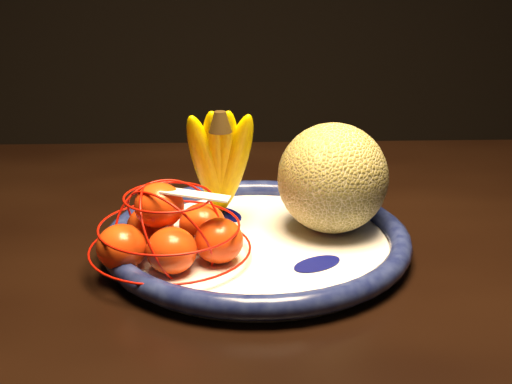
{
  "coord_description": "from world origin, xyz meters",
  "views": [
    {
      "loc": [
        -0.28,
        -0.72,
        1.07
      ],
      "look_at": [
        -0.21,
        0.04,
        0.79
      ],
      "focal_mm": 50.0,
      "sensor_mm": 36.0,
      "label": 1
    }
  ],
  "objects": [
    {
      "name": "fruit_bowl",
      "position": [
        -0.21,
        0.03,
        0.74
      ],
      "size": [
        0.35,
        0.35,
        0.03
      ],
      "rotation": [
        0.0,
        0.0,
        -0.09
      ],
      "color": "white",
      "rests_on": "dining_table"
    },
    {
      "name": "price_tag",
      "position": [
        -0.27,
        -0.02,
        0.81
      ],
      "size": [
        0.08,
        0.04,
        0.01
      ],
      "primitive_type": "cube",
      "rotation": [
        -0.14,
        0.1,
        -0.21
      ],
      "color": "white",
      "rests_on": "mandarin_bag"
    },
    {
      "name": "cantaloupe",
      "position": [
        -0.11,
        0.06,
        0.8
      ],
      "size": [
        0.13,
        0.13,
        0.13
      ],
      "primitive_type": "sphere",
      "color": "olive",
      "rests_on": "fruit_bowl"
    },
    {
      "name": "banana_bunch",
      "position": [
        -0.24,
        0.1,
        0.82
      ],
      "size": [
        0.11,
        0.1,
        0.16
      ],
      "rotation": [
        0.0,
        0.0,
        -0.01
      ],
      "color": "#FEE100",
      "rests_on": "fruit_bowl"
    },
    {
      "name": "mandarin_bag",
      "position": [
        -0.3,
        -0.01,
        0.77
      ],
      "size": [
        0.19,
        0.19,
        0.11
      ],
      "rotation": [
        0.0,
        0.0,
        -0.06
      ],
      "color": "#E94811",
      "rests_on": "fruit_bowl"
    },
    {
      "name": "dining_table",
      "position": [
        -0.01,
        0.05,
        0.65
      ],
      "size": [
        1.49,
        0.95,
        0.72
      ],
      "rotation": [
        0.0,
        0.0,
        -0.06
      ],
      "color": "black",
      "rests_on": "ground"
    }
  ]
}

